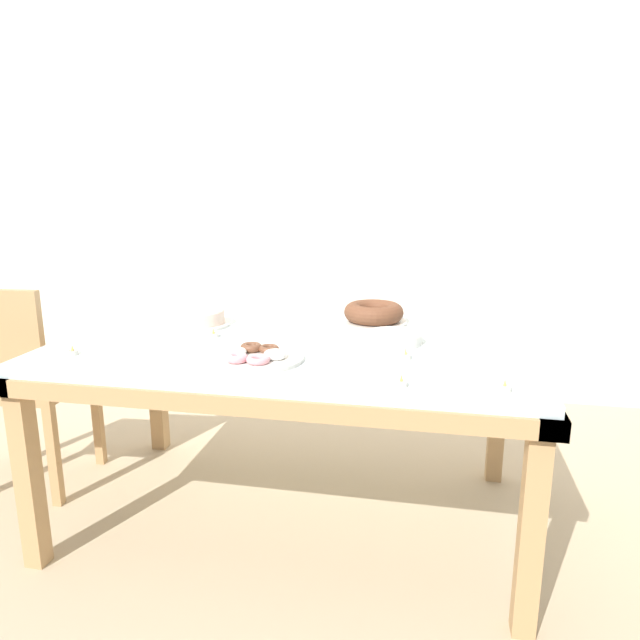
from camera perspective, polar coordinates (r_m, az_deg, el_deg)
name	(u,v)px	position (r m, az deg, el deg)	size (l,w,h in m)	color
ground_plane	(295,515)	(2.52, -2.56, -18.92)	(12.00, 12.00, 0.00)	tan
wall_back	(353,192)	(3.72, 3.31, 12.63)	(8.00, 0.10, 2.60)	silver
dining_table	(293,359)	(2.23, -2.74, -3.95)	(1.81, 1.09, 0.76)	silver
chair	(20,379)	(2.81, -27.77, -5.24)	(0.45, 0.45, 0.94)	tan
cake_chocolate_round	(199,318)	(2.47, -12.03, 0.19)	(0.26, 0.26, 0.07)	silver
cake_golden_bundt	(374,314)	(2.46, 5.39, 0.62)	(0.28, 0.28, 0.09)	silver
pastry_platter	(257,356)	(1.96, -6.35, -3.64)	(0.32, 0.32, 0.04)	silver
plate_stack	(394,338)	(2.18, 7.43, -1.78)	(0.21, 0.21, 0.04)	silver
tealight_right_edge	(401,383)	(1.72, 8.12, -6.26)	(0.04, 0.04, 0.04)	silver
tealight_near_front	(73,352)	(2.19, -23.50, -2.96)	(0.04, 0.04, 0.04)	silver
tealight_centre	(214,335)	(2.28, -10.60, -1.45)	(0.04, 0.04, 0.04)	silver
tealight_left_edge	(505,388)	(1.75, 17.97, -6.47)	(0.04, 0.04, 0.04)	silver
tealight_near_cakes	(406,356)	(1.99, 8.55, -3.58)	(0.04, 0.04, 0.04)	silver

